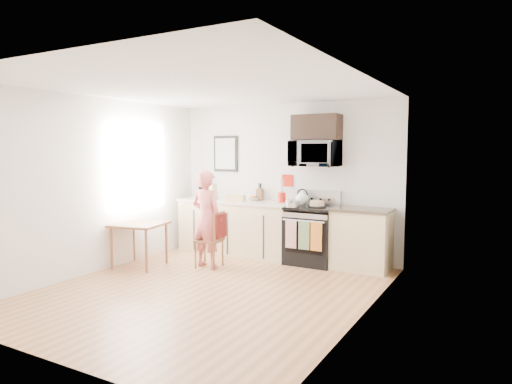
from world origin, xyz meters
The scene contains 28 objects.
floor centered at (0.00, 0.00, 0.00)m, with size 4.60×4.60×0.00m, color #9A643B.
back_wall centered at (0.00, 2.30, 1.30)m, with size 4.00×0.04×2.60m, color white.
front_wall centered at (0.00, -2.30, 1.30)m, with size 4.00×0.04×2.60m, color white.
left_wall centered at (-2.00, 0.00, 1.30)m, with size 0.04×4.60×2.60m, color white.
right_wall centered at (2.00, 0.00, 1.30)m, with size 0.04×4.60×2.60m, color white.
ceiling centered at (0.00, 0.00, 2.60)m, with size 4.00×4.60×0.04m, color white.
window centered at (-1.96, 0.80, 1.55)m, with size 0.06×1.40×1.50m.
cabinet_left centered at (-0.80, 2.00, 0.45)m, with size 2.10×0.60×0.90m, color #D7BD8A.
countertop_left centered at (-0.80, 2.00, 0.92)m, with size 2.14×0.64×0.04m, color #EEE4CD.
cabinet_right centered at (1.43, 2.00, 0.45)m, with size 0.84×0.60×0.90m, color #D7BD8A.
countertop_right centered at (1.43, 2.00, 0.92)m, with size 0.88×0.64×0.04m, color black.
range centered at (0.63, 1.98, 0.44)m, with size 0.76×0.70×1.16m.
microwave centered at (0.63, 2.08, 1.76)m, with size 0.76×0.51×0.42m, color #B2B2B7.
upper_cabinet centered at (0.63, 2.12, 2.18)m, with size 0.76×0.35×0.40m, color black.
wall_art centered at (-1.20, 2.28, 1.75)m, with size 0.50×0.04×0.65m.
wall_trivet centered at (0.05, 2.28, 1.30)m, with size 0.20×0.02×0.20m, color #B51B0F.
person centered at (-0.71, 0.97, 0.76)m, with size 0.55×0.36×1.51m, color #D4463A.
dining_table centered at (-1.65, 0.49, 0.61)m, with size 0.75×0.75×0.69m.
chair centered at (-0.55, 1.00, 0.56)m, with size 0.45×0.42×0.87m.
knife_block centered at (-0.46, 2.22, 1.04)m, with size 0.09×0.13×0.21m, color brown.
utensil_crock centered at (0.02, 2.13, 1.10)m, with size 0.13×0.13×0.39m.
fruit_bowl centered at (-0.53, 2.15, 0.98)m, with size 0.24×0.24×0.09m.
milk_carton centered at (-1.28, 1.97, 1.08)m, with size 0.11×0.11×0.28m, color tan.
coffee_maker centered at (-1.60, 2.17, 1.07)m, with size 0.19×0.25×0.28m.
bread_bag centered at (-0.73, 1.86, 1.00)m, with size 0.32×0.15×0.12m, color #E2C476.
cake centered at (0.72, 1.96, 0.97)m, with size 0.28×0.28×0.09m.
kettle centered at (0.43, 2.05, 1.04)m, with size 0.21×0.21×0.27m.
pot centered at (0.39, 1.75, 0.98)m, with size 0.22×0.37×0.11m.
Camera 1 is at (3.36, -4.74, 1.82)m, focal length 32.00 mm.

